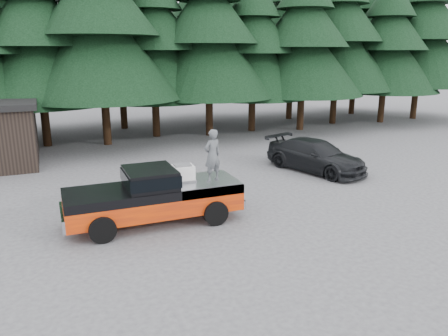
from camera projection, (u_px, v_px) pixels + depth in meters
name	position (u px, v px, depth m)	size (l,w,h in m)	color
ground	(199.00, 224.00, 14.81)	(120.00, 120.00, 0.00)	#454547
pickup_truck	(154.00, 204.00, 14.79)	(6.00, 2.04, 1.33)	#E83F02
truck_cab	(150.00, 177.00, 14.50)	(1.66, 1.90, 0.59)	black
air_compressor	(183.00, 173.00, 15.08)	(0.76, 0.63, 0.52)	silver
man_on_bed	(212.00, 155.00, 14.89)	(0.66, 0.43, 1.81)	#4D5053
parked_car	(316.00, 156.00, 21.19)	(2.12, 5.22, 1.51)	black
treeline	(116.00, 18.00, 28.32)	(60.15, 16.05, 17.50)	black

